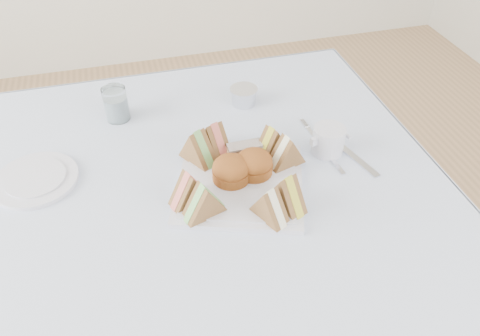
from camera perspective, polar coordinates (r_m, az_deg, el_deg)
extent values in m
cube|color=brown|center=(1.31, -2.73, -13.99)|extent=(0.90, 0.90, 0.74)
cube|color=silver|center=(1.02, -3.38, -2.04)|extent=(1.02, 1.02, 0.01)
cube|color=silver|center=(1.01, 0.00, -1.87)|extent=(0.34, 0.34, 0.01)
cylinder|color=#A84C1C|center=(0.99, -1.08, -0.21)|extent=(0.10, 0.10, 0.06)
cylinder|color=#A84C1C|center=(1.01, 1.73, 0.54)|extent=(0.08, 0.08, 0.05)
cube|color=#D5B17A|center=(1.06, 0.55, 2.10)|extent=(0.08, 0.03, 0.04)
cylinder|color=silver|center=(1.11, -23.61, -1.31)|extent=(0.19, 0.19, 0.01)
cylinder|color=white|center=(1.22, -14.89, 7.57)|extent=(0.06, 0.06, 0.09)
cylinder|color=silver|center=(1.26, 0.46, 8.69)|extent=(0.08, 0.08, 0.04)
cube|color=silver|center=(1.13, 12.85, 2.07)|extent=(0.07, 0.21, 0.00)
cube|color=silver|center=(1.12, 10.24, 2.23)|extent=(0.03, 0.19, 0.00)
cylinder|color=silver|center=(1.10, 10.71, 3.35)|extent=(0.09, 0.09, 0.07)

